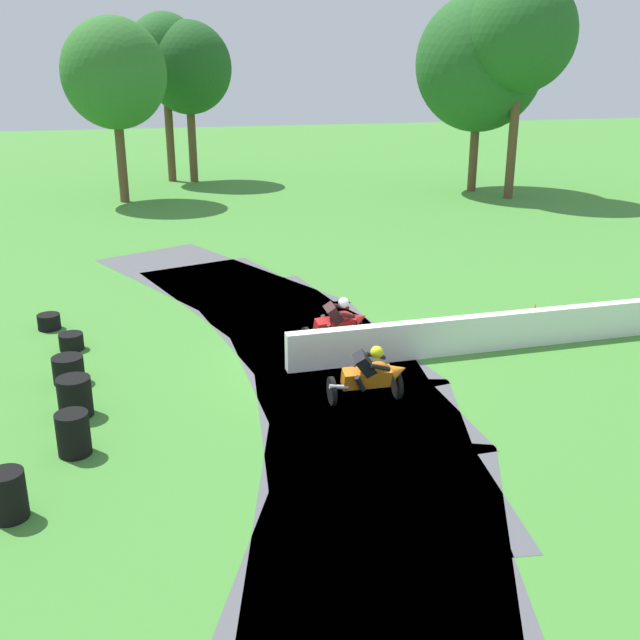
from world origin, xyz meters
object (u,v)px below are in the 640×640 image
at_px(tire_stack_near, 8,495).
at_px(tire_stack_mid_b, 75,397).
at_px(tire_stack_far, 68,370).
at_px(traffic_cone, 535,311).
at_px(tire_stack_extra_a, 71,342).
at_px(motorcycle_chase_red, 338,323).
at_px(tire_stack_mid_a, 73,434).
at_px(tire_stack_extra_b, 49,322).
at_px(motorcycle_lead_orange, 370,375).

relative_size(tire_stack_near, tire_stack_mid_b, 1.00).
height_order(tire_stack_near, tire_stack_far, tire_stack_near).
distance_m(tire_stack_mid_b, tire_stack_far, 1.71).
height_order(tire_stack_near, traffic_cone, tire_stack_near).
bearing_deg(tire_stack_extra_a, motorcycle_chase_red, -12.10).
relative_size(tire_stack_mid_a, tire_stack_extra_b, 1.37).
relative_size(tire_stack_extra_a, traffic_cone, 1.33).
distance_m(motorcycle_lead_orange, tire_stack_extra_a, 7.69).
relative_size(tire_stack_far, tire_stack_extra_a, 1.16).
height_order(tire_stack_near, tire_stack_mid_b, same).
relative_size(tire_stack_mid_a, tire_stack_far, 1.18).
relative_size(tire_stack_mid_b, traffic_cone, 1.82).
height_order(motorcycle_chase_red, tire_stack_mid_b, motorcycle_chase_red).
bearing_deg(tire_stack_far, tire_stack_extra_a, 92.52).
height_order(tire_stack_extra_b, traffic_cone, traffic_cone).
relative_size(motorcycle_chase_red, tire_stack_mid_b, 2.13).
xyz_separation_m(tire_stack_mid_b, tire_stack_far, (-0.26, 1.69, -0.10)).
bearing_deg(traffic_cone, tire_stack_far, -173.00).
bearing_deg(tire_stack_far, traffic_cone, 7.00).
distance_m(tire_stack_far, tire_stack_extra_a, 2.04).
relative_size(motorcycle_chase_red, tire_stack_extra_b, 2.93).
height_order(tire_stack_mid_b, tire_stack_extra_b, tire_stack_mid_b).
xyz_separation_m(motorcycle_chase_red, tire_stack_near, (-6.76, -5.80, -0.23)).
bearing_deg(tire_stack_extra_a, tire_stack_mid_a, -85.47).
distance_m(motorcycle_lead_orange, tire_stack_near, 7.13).
relative_size(tire_stack_near, traffic_cone, 1.82).
xyz_separation_m(tire_stack_extra_a, traffic_cone, (12.05, -0.57, 0.02)).
height_order(tire_stack_mid_b, tire_stack_extra_a, tire_stack_mid_b).
xyz_separation_m(tire_stack_near, traffic_cone, (12.47, 6.59, -0.18)).
bearing_deg(tire_stack_extra_b, tire_stack_mid_b, -79.25).
bearing_deg(tire_stack_extra_b, traffic_cone, -9.81).
bearing_deg(tire_stack_extra_b, tire_stack_extra_a, -67.67).
distance_m(tire_stack_extra_a, traffic_cone, 12.06).
bearing_deg(tire_stack_mid_b, motorcycle_chase_red, 21.53).
distance_m(motorcycle_chase_red, tire_stack_mid_b, 6.44).
bearing_deg(tire_stack_far, motorcycle_chase_red, 6.19).
relative_size(tire_stack_far, tire_stack_extra_b, 1.16).
xyz_separation_m(tire_stack_far, tire_stack_extra_b, (-0.76, 3.67, -0.10)).
height_order(tire_stack_far, tire_stack_extra_a, tire_stack_far).
xyz_separation_m(motorcycle_lead_orange, tire_stack_far, (-6.11, 2.49, -0.33)).
bearing_deg(motorcycle_chase_red, traffic_cone, 7.88).
bearing_deg(motorcycle_chase_red, tire_stack_extra_a, 167.90).
relative_size(motorcycle_chase_red, tire_stack_far, 2.53).
height_order(tire_stack_extra_a, tire_stack_extra_b, same).
bearing_deg(tire_stack_mid_b, tire_stack_mid_a, -87.29).
height_order(motorcycle_lead_orange, tire_stack_mid_b, motorcycle_lead_orange).
distance_m(tire_stack_mid_b, traffic_cone, 12.12).
bearing_deg(tire_stack_far, tire_stack_near, -95.72).
xyz_separation_m(tire_stack_mid_b, traffic_cone, (11.71, 3.15, -0.18)).
bearing_deg(traffic_cone, motorcycle_lead_orange, -145.93).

